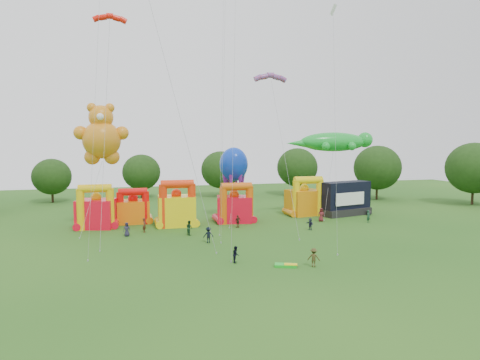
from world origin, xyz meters
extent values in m
plane|color=#1D4F16|center=(0.00, 0.00, 0.00)|extent=(160.00, 160.00, 0.00)
cylinder|color=#352314|center=(50.65, 32.55, 1.96)|extent=(0.44, 0.44, 3.93)
ellipsoid|color=#1A3710|center=(50.65, 32.55, 6.77)|extent=(9.83, 9.83, 9.39)
cylinder|color=#352314|center=(37.46, 43.23, 1.86)|extent=(0.44, 0.44, 3.72)
ellipsoid|color=#1A3710|center=(37.46, 43.23, 6.41)|extent=(9.30, 9.30, 8.89)
cylinder|color=#352314|center=(24.59, 53.85, 1.75)|extent=(0.44, 0.44, 3.51)
ellipsoid|color=#1A3710|center=(24.59, 53.85, 6.04)|extent=(8.77, 8.78, 8.39)
cylinder|color=#352314|center=(8.00, 55.63, 1.65)|extent=(0.44, 0.44, 3.30)
ellipsoid|color=#1A3710|center=(8.00, 55.63, 5.68)|extent=(8.25, 8.25, 7.88)
cylinder|color=#352314|center=(-8.28, 57.61, 1.55)|extent=(0.44, 0.44, 3.09)
ellipsoid|color=#1A3710|center=(-8.28, 57.61, 5.32)|extent=(7.73, 7.72, 7.38)
cylinder|color=#352314|center=(-25.01, 54.76, 1.44)|extent=(0.44, 0.44, 2.88)
ellipsoid|color=#1A3710|center=(-25.01, 54.76, 4.96)|extent=(7.20, 7.20, 6.88)
cube|color=red|center=(-15.02, 27.26, 1.92)|extent=(5.49, 4.79, 3.84)
cylinder|color=yellow|center=(-16.86, 25.89, 2.74)|extent=(1.04, 1.04, 5.48)
cylinder|color=yellow|center=(-13.18, 25.89, 2.74)|extent=(1.04, 1.04, 5.48)
cylinder|color=yellow|center=(-15.02, 25.89, 5.48)|extent=(4.20, 1.09, 1.09)
sphere|color=yellow|center=(-15.02, 27.26, 4.14)|extent=(1.40, 1.40, 1.40)
cube|color=orange|center=(-10.22, 29.67, 1.61)|extent=(4.51, 3.64, 3.22)
cylinder|color=red|center=(-11.94, 28.39, 2.30)|extent=(0.97, 0.97, 4.60)
cylinder|color=red|center=(-8.49, 28.39, 2.30)|extent=(0.97, 0.97, 4.60)
cylinder|color=red|center=(-10.22, 28.39, 4.60)|extent=(3.94, 1.02, 1.02)
sphere|color=red|center=(-10.22, 29.67, 3.52)|extent=(1.40, 1.40, 1.40)
cube|color=yellow|center=(-4.43, 26.05, 2.07)|extent=(5.00, 4.03, 4.13)
cylinder|color=red|center=(-6.34, 24.62, 2.95)|extent=(1.08, 1.08, 5.90)
cylinder|color=red|center=(-2.51, 24.62, 2.95)|extent=(1.08, 1.08, 5.90)
cylinder|color=red|center=(-4.43, 24.62, 5.90)|extent=(4.38, 1.14, 1.14)
sphere|color=red|center=(-4.43, 26.05, 4.43)|extent=(1.40, 1.40, 1.40)
cube|color=red|center=(3.96, 26.87, 1.84)|extent=(5.51, 4.73, 3.69)
cylinder|color=#D7550B|center=(2.06, 25.46, 2.64)|extent=(1.07, 1.07, 5.27)
cylinder|color=#D7550B|center=(5.87, 25.46, 2.64)|extent=(1.07, 1.07, 5.27)
cylinder|color=#D7550B|center=(3.96, 25.46, 5.27)|extent=(4.34, 1.13, 1.13)
sphere|color=#D7550B|center=(3.96, 26.87, 3.99)|extent=(1.40, 1.40, 1.40)
cube|color=orange|center=(16.16, 29.95, 1.98)|extent=(5.74, 4.95, 3.96)
cylinder|color=yellow|center=(14.19, 28.49, 2.83)|extent=(1.11, 1.11, 5.65)
cylinder|color=yellow|center=(18.13, 28.49, 2.83)|extent=(1.11, 1.11, 5.65)
cylinder|color=yellow|center=(16.16, 28.49, 5.65)|extent=(4.49, 1.17, 1.17)
sphere|color=yellow|center=(16.16, 29.95, 4.26)|extent=(1.40, 1.40, 1.40)
cube|color=black|center=(22.36, 28.01, 0.55)|extent=(8.87, 5.15, 1.10)
cube|color=black|center=(22.36, 28.21, 3.19)|extent=(8.76, 4.76, 4.17)
cube|color=white|center=(22.36, 26.61, 2.77)|extent=(5.59, 1.54, 1.96)
cylinder|color=black|center=(19.03, 26.76, 0.40)|extent=(0.30, 0.90, 0.90)
cylinder|color=black|center=(25.70, 26.76, 0.40)|extent=(0.30, 0.90, 0.90)
sphere|color=orange|center=(-14.05, 26.56, 11.82)|extent=(4.95, 4.95, 4.95)
sphere|color=orange|center=(-14.05, 26.56, 14.74)|extent=(3.15, 3.15, 3.15)
sphere|color=orange|center=(-15.18, 26.56, 15.98)|extent=(1.24, 1.24, 1.24)
sphere|color=orange|center=(-12.92, 26.56, 15.98)|extent=(1.24, 1.24, 1.24)
sphere|color=orange|center=(-16.64, 26.56, 12.72)|extent=(1.80, 1.80, 1.80)
sphere|color=orange|center=(-11.46, 26.56, 12.72)|extent=(1.80, 1.80, 1.80)
sphere|color=orange|center=(-15.29, 26.56, 9.57)|extent=(2.03, 2.03, 2.03)
sphere|color=orange|center=(-12.81, 26.56, 9.57)|extent=(2.03, 2.03, 2.03)
sphere|color=white|center=(-14.05, 25.04, 14.74)|extent=(0.90, 0.90, 0.90)
ellipsoid|color=green|center=(20.65, 29.13, 11.54)|extent=(11.27, 3.52, 2.99)
sphere|color=green|center=(26.15, 29.13, 11.87)|extent=(2.42, 2.42, 2.42)
cone|color=green|center=(14.93, 29.13, 11.32)|extent=(4.40, 1.76, 1.76)
sphere|color=green|center=(22.85, 30.89, 10.88)|extent=(1.32, 1.32, 1.32)
sphere|color=green|center=(22.85, 27.37, 10.88)|extent=(1.32, 1.32, 1.32)
sphere|color=green|center=(18.45, 30.89, 10.88)|extent=(1.32, 1.32, 1.32)
sphere|color=green|center=(18.45, 27.37, 10.88)|extent=(1.32, 1.32, 1.32)
ellipsoid|color=#0C34BD|center=(4.77, 30.49, 8.14)|extent=(4.30, 4.30, 5.16)
cone|color=#591E8C|center=(6.17, 30.49, 5.78)|extent=(0.97, 0.97, 3.44)
cone|color=#591E8C|center=(5.47, 31.70, 5.78)|extent=(0.97, 0.97, 3.44)
cone|color=#591E8C|center=(4.08, 31.70, 5.78)|extent=(0.97, 0.97, 3.44)
cone|color=#591E8C|center=(3.38, 30.49, 5.78)|extent=(0.97, 0.97, 3.44)
cone|color=#591E8C|center=(4.08, 29.28, 5.78)|extent=(0.97, 0.97, 3.44)
cone|color=#591E8C|center=(5.47, 29.28, 5.78)|extent=(0.97, 0.97, 3.44)
cube|color=white|center=(11.82, 12.30, 26.21)|extent=(1.02, 1.02, 1.10)
cube|color=green|center=(3.29, 3.88, 0.12)|extent=(2.23, 1.66, 0.24)
cube|color=yellow|center=(3.69, 3.58, 0.26)|extent=(1.34, 1.00, 0.10)
imported|color=#242138|center=(-11.06, 20.74, 0.86)|extent=(0.90, 0.65, 1.72)
imported|color=#522517|center=(-8.88, 22.56, 0.93)|extent=(0.62, 0.78, 1.87)
imported|color=#173B20|center=(-3.55, 19.53, 0.92)|extent=(0.96, 1.08, 1.84)
imported|color=black|center=(-1.98, 14.91, 0.92)|extent=(1.21, 0.71, 1.84)
imported|color=#452E1B|center=(3.42, 22.54, 0.85)|extent=(1.08, 0.78, 1.71)
imported|color=#282B43|center=(12.27, 18.73, 0.78)|extent=(0.76, 1.52, 1.57)
imported|color=maroon|center=(16.23, 23.87, 0.98)|extent=(1.07, 0.82, 1.96)
imported|color=#1A412B|center=(22.46, 21.44, 0.90)|extent=(0.78, 0.69, 1.80)
imported|color=black|center=(-0.85, 6.34, 0.80)|extent=(0.81, 0.93, 1.60)
imported|color=#41391A|center=(5.77, 3.15, 0.88)|extent=(1.31, 1.11, 1.76)
camera|label=1|loc=(-10.45, -32.60, 11.53)|focal=32.00mm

